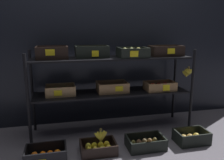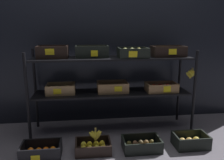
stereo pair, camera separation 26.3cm
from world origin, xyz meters
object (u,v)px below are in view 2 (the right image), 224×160
(crate_ground_tangerine, at_px, (41,152))
(crate_ground_kiwi, at_px, (141,145))
(display_rack, at_px, (115,72))
(crate_ground_lemon, at_px, (93,147))
(crate_ground_apple_gold, at_px, (191,142))
(banana_bunch_loose, at_px, (96,135))

(crate_ground_tangerine, distance_m, crate_ground_kiwi, 0.97)
(display_rack, relative_size, crate_ground_kiwi, 5.07)
(display_rack, distance_m, crate_ground_lemon, 0.85)
(crate_ground_apple_gold, bearing_deg, crate_ground_lemon, 178.67)
(display_rack, bearing_deg, crate_ground_tangerine, -147.37)
(crate_ground_kiwi, height_order, crate_ground_apple_gold, crate_ground_apple_gold)
(crate_ground_apple_gold, xyz_separation_m, banana_bunch_loose, (-0.97, 0.02, 0.12))
(crate_ground_apple_gold, height_order, banana_bunch_loose, banana_bunch_loose)
(crate_ground_apple_gold, bearing_deg, crate_ground_kiwi, 179.53)
(display_rack, height_order, banana_bunch_loose, display_rack)
(crate_ground_kiwi, xyz_separation_m, banana_bunch_loose, (-0.46, 0.02, 0.12))
(crate_ground_tangerine, distance_m, banana_bunch_loose, 0.53)
(banana_bunch_loose, bearing_deg, crate_ground_kiwi, -2.36)
(banana_bunch_loose, bearing_deg, crate_ground_apple_gold, -1.36)
(crate_ground_lemon, height_order, crate_ground_kiwi, crate_ground_kiwi)
(display_rack, bearing_deg, crate_ground_apple_gold, -34.16)
(crate_ground_kiwi, height_order, banana_bunch_loose, banana_bunch_loose)
(crate_ground_lemon, bearing_deg, banana_bunch_loose, -0.19)
(crate_ground_kiwi, bearing_deg, banana_bunch_loose, 177.64)
(crate_ground_lemon, distance_m, banana_bunch_loose, 0.13)
(display_rack, relative_size, crate_ground_apple_gold, 5.60)
(crate_ground_tangerine, relative_size, banana_bunch_loose, 2.58)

